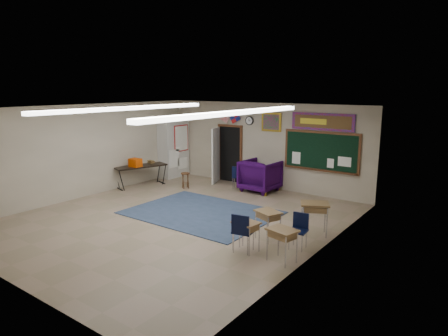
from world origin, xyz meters
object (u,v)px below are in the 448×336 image
Objects in this scene: wingback_armchair at (260,176)px; folding_table at (141,175)px; student_desk_front_right at (314,217)px; wooden_stool at (185,180)px; student_desk_front_left at (268,224)px.

wingback_armchair reaches higher than folding_table.
folding_table is (-7.05, 0.83, -0.03)m from student_desk_front_right.
folding_table is at bearing -153.86° from wooden_stool.
wingback_armchair is 1.68× the size of student_desk_front_left.
wingback_armchair is 1.44× the size of student_desk_front_right.
student_desk_front_right is at bearing 141.19° from wingback_armchair.
wooden_stool is (1.50, 0.73, -0.13)m from folding_table.
wingback_armchair is 4.31m from folding_table.
student_desk_front_left is 0.36× the size of folding_table.
wooden_stool is (-5.55, 1.57, -0.16)m from student_desk_front_right.
student_desk_front_left is at bearing -27.65° from wooden_stool.
wingback_armchair is at bearing 28.14° from wooden_stool.
student_desk_front_right reaches higher than wooden_stool.
student_desk_front_left is 6.56m from folding_table.
student_desk_front_right is 7.10m from folding_table.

